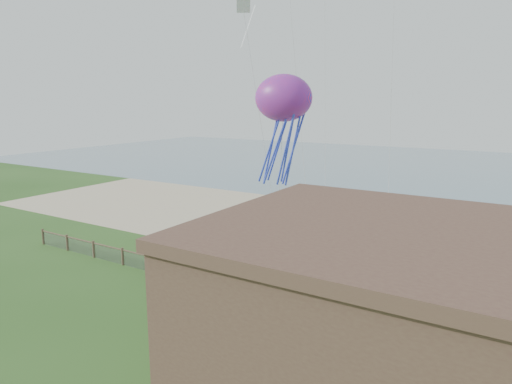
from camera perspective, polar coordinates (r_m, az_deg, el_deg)
ground at (r=23.59m, az=-12.06°, el=-17.26°), size 160.00×160.00×0.00m
sand_beach at (r=41.12m, az=9.55°, el=-4.64°), size 72.00×20.00×0.02m
ocean at (r=82.85m, az=21.11°, el=2.78°), size 160.00×68.00×0.02m
chainlink_fence at (r=27.53m, az=-3.33°, el=-11.44°), size 36.20×0.20×1.25m
motel at (r=15.86m, az=22.92°, el=-18.62°), size 15.00×10.00×7.00m
motel_deck at (r=22.66m, az=24.76°, el=-18.66°), size 15.00×2.00×0.50m
picnic_table at (r=21.60m, az=1.94°, el=-18.81°), size 1.69×1.31×0.69m
octopus_kite at (r=31.10m, az=3.37°, el=7.94°), size 4.13×3.16×7.85m
kite_white at (r=33.01m, az=-1.57°, el=20.97°), size 1.94×2.14×2.85m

